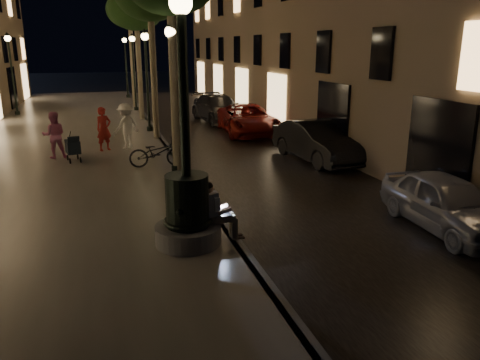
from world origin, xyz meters
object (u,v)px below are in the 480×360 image
object	(u,v)px
lamp_curb_c	(133,62)
pedestrian_red	(104,129)
car_front	(447,203)
bicycle	(157,152)
lamp_curb_a	(172,79)
car_rear	(219,108)
lamp_curb_b	(146,68)
car_second	(317,142)
tree_far	(129,11)
lamp_curb_d	(126,59)
pedestrian_white	(126,126)
pedestrian_pink	(54,135)
seated_man_laptop	(216,209)
tree_third	(136,9)
car_third	(248,119)
stroller	(73,147)
fountain_lamppost	(187,198)
lamp_left_c	(11,63)

from	to	relation	value
lamp_curb_c	pedestrian_red	size ratio (longest dim) A/B	2.78
car_front	bicycle	size ratio (longest dim) A/B	2.03
lamp_curb_a	car_front	distance (m)	8.83
car_rear	bicycle	world-z (taller)	car_rear
lamp_curb_b	pedestrian_red	bearing A→B (deg)	-118.65
lamp_curb_a	car_second	world-z (taller)	lamp_curb_a
lamp_curb_b	car_rear	size ratio (longest dim) A/B	0.93
pedestrian_red	bicycle	distance (m)	3.66
tree_far	lamp_curb_d	size ratio (longest dim) A/B	1.56
lamp_curb_a	pedestrian_white	distance (m)	4.80
car_rear	pedestrian_pink	distance (m)	11.51
seated_man_laptop	tree_third	xyz separation A→B (m)	(0.09, 18.00, 5.24)
car_second	car_rear	world-z (taller)	car_rear
lamp_curb_c	car_third	size ratio (longest dim) A/B	0.93
car_front	pedestrian_pink	world-z (taller)	pedestrian_pink
lamp_curb_c	pedestrian_red	distance (m)	12.40
pedestrian_white	lamp_curb_b	bearing A→B (deg)	-141.56
stroller	tree_third	bearing A→B (deg)	60.26
tree_third	bicycle	bearing A→B (deg)	-92.59
lamp_curb_b	pedestrian_pink	distance (m)	6.62
car_second	car_third	size ratio (longest dim) A/B	0.88
car_second	lamp_curb_a	bearing A→B (deg)	-178.81
tree_far	bicycle	bearing A→B (deg)	-91.95
stroller	car_third	xyz separation A→B (m)	(8.03, 4.51, -0.02)
lamp_curb_a	lamp_curb_c	xyz separation A→B (m)	(0.00, 16.00, 0.00)
seated_man_laptop	pedestrian_pink	size ratio (longest dim) A/B	0.76
bicycle	pedestrian_red	bearing A→B (deg)	31.15
fountain_lamppost	pedestrian_white	size ratio (longest dim) A/B	2.84
car_second	pedestrian_pink	world-z (taller)	pedestrian_pink
lamp_curb_d	car_rear	size ratio (longest dim) A/B	0.93
lamp_curb_a	lamp_curb_d	xyz separation A→B (m)	(0.00, 24.00, 0.00)
pedestrian_red	pedestrian_pink	xyz separation A→B (m)	(-1.79, -0.81, -0.00)
car_rear	lamp_curb_b	bearing A→B (deg)	-148.76
car_third	bicycle	distance (m)	8.04
car_rear	lamp_curb_c	bearing A→B (deg)	126.53
fountain_lamppost	seated_man_laptop	world-z (taller)	fountain_lamppost
fountain_lamppost	lamp_left_c	xyz separation A→B (m)	(-6.40, 22.00, 2.02)
tree_far	pedestrian_white	bearing A→B (deg)	-95.76
lamp_curb_a	lamp_left_c	distance (m)	17.50
tree_third	lamp_left_c	distance (m)	8.65
tree_third	pedestrian_red	size ratio (longest dim) A/B	4.17
lamp_curb_c	lamp_curb_d	bearing A→B (deg)	90.00
tree_far	lamp_left_c	size ratio (longest dim) A/B	1.56
car_front	lamp_curb_d	bearing A→B (deg)	102.78
lamp_curb_b	tree_third	bearing A→B (deg)	90.00
lamp_curb_d	bicycle	world-z (taller)	lamp_curb_d
tree_far	car_front	xyz separation A→B (m)	(5.33, -24.49, -5.77)
lamp_curb_c	car_rear	world-z (taller)	lamp_curb_c
tree_far	car_third	bearing A→B (deg)	-67.43
tree_third	pedestrian_white	world-z (taller)	tree_third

